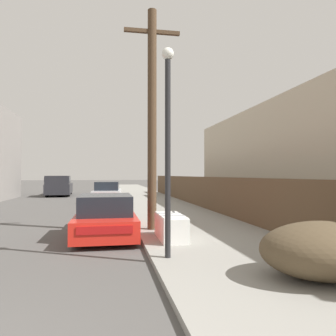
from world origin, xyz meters
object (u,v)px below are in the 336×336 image
object	(u,v)px
parked_sports_car_red	(106,217)
pickup_truck	(59,186)
utility_pole	(152,115)
discarded_fridge	(171,227)
car_parked_mid	(107,193)
brush_pile	(324,250)
street_lamp	(168,134)

from	to	relation	value
parked_sports_car_red	pickup_truck	xyz separation A→B (m)	(-4.14, 19.66, 0.31)
utility_pole	pickup_truck	bearing A→B (deg)	106.02
utility_pole	discarded_fridge	bearing A→B (deg)	-80.12
car_parked_mid	brush_pile	bearing A→B (deg)	-74.29
pickup_truck	street_lamp	bearing A→B (deg)	99.80
discarded_fridge	car_parked_mid	world-z (taller)	car_parked_mid
parked_sports_car_red	utility_pole	world-z (taller)	utility_pole
discarded_fridge	street_lamp	world-z (taller)	street_lamp
discarded_fridge	utility_pole	bearing A→B (deg)	100.18
discarded_fridge	car_parked_mid	size ratio (longest dim) A/B	0.41
street_lamp	brush_pile	size ratio (longest dim) A/B	2.01
discarded_fridge	car_parked_mid	distance (m)	13.39
car_parked_mid	street_lamp	xyz separation A→B (m)	(1.28, -15.19, 2.05)
pickup_truck	brush_pile	size ratio (longest dim) A/B	2.69
discarded_fridge	parked_sports_car_red	size ratio (longest dim) A/B	0.38
street_lamp	pickup_truck	bearing A→B (deg)	103.30
parked_sports_car_red	car_parked_mid	distance (m)	11.82
parked_sports_car_red	car_parked_mid	world-z (taller)	car_parked_mid
discarded_fridge	brush_pile	bearing A→B (deg)	-62.63
parked_sports_car_red	street_lamp	xyz separation A→B (m)	(1.31, -3.37, 2.14)
pickup_truck	discarded_fridge	bearing A→B (deg)	102.05
discarded_fridge	pickup_truck	xyz separation A→B (m)	(-5.88, 21.12, 0.43)
parked_sports_car_red	pickup_truck	distance (m)	20.10
parked_sports_car_red	brush_pile	bearing A→B (deg)	-54.93
car_parked_mid	pickup_truck	distance (m)	8.89
pickup_truck	utility_pole	size ratio (longest dim) A/B	0.84
car_parked_mid	street_lamp	bearing A→B (deg)	-81.49
discarded_fridge	pickup_truck	size ratio (longest dim) A/B	0.28
discarded_fridge	pickup_truck	bearing A→B (deg)	105.86
discarded_fridge	parked_sports_car_red	xyz separation A→B (m)	(-1.74, 1.46, 0.12)
car_parked_mid	pickup_truck	size ratio (longest dim) A/B	0.70
car_parked_mid	street_lamp	world-z (taller)	street_lamp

